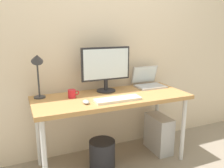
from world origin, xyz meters
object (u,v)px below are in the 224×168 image
Objects in this scene: coffee_mug at (72,94)px; monitor at (106,67)px; desk_lamp at (38,65)px; mouse at (86,102)px; desk at (112,102)px; laptop at (148,81)px; wastebasket at (102,155)px; keyboard at (118,99)px; computer_tower at (159,133)px.

monitor is at bearing 12.72° from coffee_mug.
mouse is (0.36, -0.32, -0.31)m from desk_lamp.
desk is 3.39× the size of desk_lamp.
coffee_mug is (-0.91, -0.11, -0.02)m from laptop.
wastebasket is (-0.14, -0.07, -0.52)m from desk.
keyboard reaches higher than computer_tower.
desk_lamp is (-0.67, 0.18, 0.39)m from desk.
coffee_mug is (0.29, -0.09, -0.28)m from desk_lamp.
coffee_mug reaches higher than mouse.
coffee_mug is 0.69m from wastebasket.
keyboard is at bearing -162.91° from computer_tower.
mouse is (-0.31, -0.14, 0.08)m from desk.
wastebasket is at bearing -154.14° from desk.
desk_lamp is 1.08m from wastebasket.
laptop is 1.07× the size of wastebasket.
monitor is 1.25× the size of computer_tower.
desk is 2.93× the size of monitor.
keyboard reaches higher than wastebasket.
desk_lamp is 0.41m from coffee_mug.
computer_tower is 0.74m from wastebasket.
laptop is 0.61m from computer_tower.
mouse reaches higher than keyboard.
coffee_mug reaches higher than desk.
laptop is 0.73× the size of keyboard.
coffee_mug is (-0.37, 0.26, 0.03)m from keyboard.
keyboard is (-0.54, -0.36, -0.05)m from laptop.
keyboard is at bearing -39.54° from wastebasket.
wastebasket is (0.25, -0.15, -0.63)m from coffee_mug.
computer_tower is at bearing -15.22° from monitor.
monitor is at bearing 164.78° from computer_tower.
computer_tower reaches higher than wastebasket.
laptop is 0.96m from wastebasket.
computer_tower is at bearing -4.21° from coffee_mug.
coffee_mug is 0.36× the size of wastebasket.
monitor is 4.85× the size of coffee_mug.
laptop is (0.53, 0.02, -0.21)m from monitor.
desk is 0.75m from computer_tower.
computer_tower is (0.06, -0.18, -0.59)m from laptop.
laptop is at bearing 6.70° from coffee_mug.
monitor is 1.16× the size of desk_lamp.
mouse is 0.30× the size of wastebasket.
laptop is 0.70× the size of desk_lamp.
monitor reaches higher than coffee_mug.
monitor reaches higher than keyboard.
desk is 3.51× the size of keyboard.
computer_tower is (0.60, 0.19, -0.54)m from keyboard.
monitor reaches higher than desk.
laptop is at bearing 0.90° from desk_lamp.
keyboard is (0.66, -0.35, -0.31)m from desk_lamp.
laptop reaches higher than coffee_mug.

